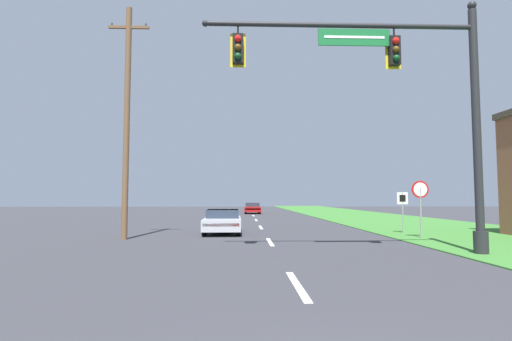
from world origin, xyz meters
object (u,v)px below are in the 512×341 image
object	(u,v)px
car_ahead	(223,221)
utility_pole_near	(127,118)
far_car	(252,208)
signal_mast	(411,98)
route_sign_post	(402,203)
stop_sign	(420,196)

from	to	relation	value
car_ahead	utility_pole_near	distance (m)	6.90
car_ahead	utility_pole_near	size ratio (longest dim) A/B	0.43
car_ahead	far_car	distance (m)	25.70
signal_mast	route_sign_post	world-z (taller)	signal_mast
signal_mast	route_sign_post	distance (m)	8.56
utility_pole_near	far_car	bearing A→B (deg)	77.59
signal_mast	stop_sign	bearing A→B (deg)	63.51
signal_mast	stop_sign	size ratio (longest dim) A/B	3.61
stop_sign	route_sign_post	xyz separation A→B (m)	(0.16, 2.39, -0.34)
far_car	utility_pole_near	bearing A→B (deg)	-102.41
car_ahead	utility_pole_near	bearing A→B (deg)	-144.67
stop_sign	route_sign_post	size ratio (longest dim) A/B	1.23
car_ahead	route_sign_post	distance (m)	9.10
far_car	signal_mast	bearing A→B (deg)	-82.85
car_ahead	route_sign_post	bearing A→B (deg)	-4.19
stop_sign	utility_pole_near	distance (m)	13.43
route_sign_post	utility_pole_near	distance (m)	13.86
car_ahead	stop_sign	world-z (taller)	stop_sign
car_ahead	stop_sign	xyz separation A→B (m)	(8.87, -3.05, 1.26)
car_ahead	utility_pole_near	world-z (taller)	utility_pole_near
route_sign_post	utility_pole_near	xyz separation A→B (m)	(-13.14, -2.25, 3.79)
signal_mast	stop_sign	world-z (taller)	signal_mast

